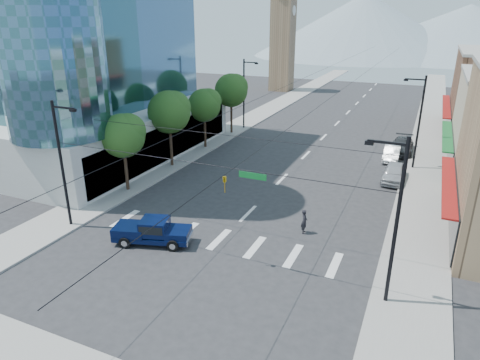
% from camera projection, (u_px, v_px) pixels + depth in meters
% --- Properties ---
extents(ground, '(160.00, 160.00, 0.00)m').
position_uv_depth(ground, '(211.00, 250.00, 27.40)').
color(ground, '#28282B').
rests_on(ground, ground).
extents(sidewalk_left, '(4.00, 120.00, 0.15)m').
position_uv_depth(sidewalk_left, '(262.00, 113.00, 66.03)').
color(sidewalk_left, gray).
rests_on(sidewalk_left, ground).
extents(sidewalk_right, '(4.00, 120.00, 0.15)m').
position_uv_depth(sidewalk_right, '(430.00, 128.00, 56.92)').
color(sidewalk_right, gray).
rests_on(sidewalk_right, ground).
extents(office_tower, '(29.50, 27.00, 30.00)m').
position_uv_depth(office_tower, '(44.00, 12.00, 43.98)').
color(office_tower, '#B7B7B2').
rests_on(office_tower, ground).
extents(clock_tower, '(4.80, 4.80, 20.40)m').
position_uv_depth(clock_tower, '(283.00, 35.00, 82.70)').
color(clock_tower, '#8C6B4C').
rests_on(clock_tower, ground).
extents(mountain_left, '(80.00, 80.00, 22.00)m').
position_uv_depth(mountain_left, '(364.00, 25.00, 157.03)').
color(mountain_left, gray).
rests_on(mountain_left, ground).
extents(mountain_right, '(90.00, 90.00, 18.00)m').
position_uv_depth(mountain_right, '(467.00, 31.00, 153.00)').
color(mountain_right, gray).
rests_on(mountain_right, ground).
extents(tree_near, '(3.65, 3.64, 6.71)m').
position_uv_depth(tree_near, '(125.00, 134.00, 35.00)').
color(tree_near, black).
rests_on(tree_near, ground).
extents(tree_midnear, '(4.09, 4.09, 7.52)m').
position_uv_depth(tree_midnear, '(171.00, 111.00, 40.76)').
color(tree_midnear, black).
rests_on(tree_midnear, ground).
extents(tree_midfar, '(3.65, 3.64, 6.71)m').
position_uv_depth(tree_midfar, '(206.00, 104.00, 46.94)').
color(tree_midfar, black).
rests_on(tree_midfar, ground).
extents(tree_far, '(4.09, 4.09, 7.52)m').
position_uv_depth(tree_far, '(232.00, 89.00, 52.69)').
color(tree_far, black).
rests_on(tree_far, ground).
extents(signal_rig, '(21.80, 0.20, 9.00)m').
position_uv_depth(signal_rig, '(204.00, 189.00, 24.80)').
color(signal_rig, black).
rests_on(signal_rig, ground).
extents(lamp_pole_nw, '(2.00, 0.25, 9.00)m').
position_uv_depth(lamp_pole_nw, '(245.00, 91.00, 55.25)').
color(lamp_pole_nw, black).
rests_on(lamp_pole_nw, ground).
extents(lamp_pole_ne, '(2.00, 0.25, 9.00)m').
position_uv_depth(lamp_pole_ne, '(418.00, 119.00, 40.33)').
color(lamp_pole_ne, black).
rests_on(lamp_pole_ne, ground).
extents(pickup_truck, '(5.40, 3.20, 1.73)m').
position_uv_depth(pickup_truck, '(152.00, 231.00, 28.00)').
color(pickup_truck, '#071239').
rests_on(pickup_truck, ground).
extents(pedestrian, '(0.56, 0.72, 1.74)m').
position_uv_depth(pedestrian, '(304.00, 221.00, 29.34)').
color(pedestrian, black).
rests_on(pedestrian, ground).
extents(parked_car_near, '(2.01, 4.77, 1.61)m').
position_uv_depth(parked_car_near, '(394.00, 173.00, 38.63)').
color(parked_car_near, '#BBBCC0').
rests_on(parked_car_near, ground).
extents(parked_car_mid, '(1.61, 4.43, 1.45)m').
position_uv_depth(parked_car_mid, '(392.00, 153.00, 44.37)').
color(parked_car_mid, white).
rests_on(parked_car_mid, ground).
extents(parked_car_far, '(2.34, 5.50, 1.58)m').
position_uv_depth(parked_car_far, '(403.00, 146.00, 46.67)').
color(parked_car_far, '#333335').
rests_on(parked_car_far, ground).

